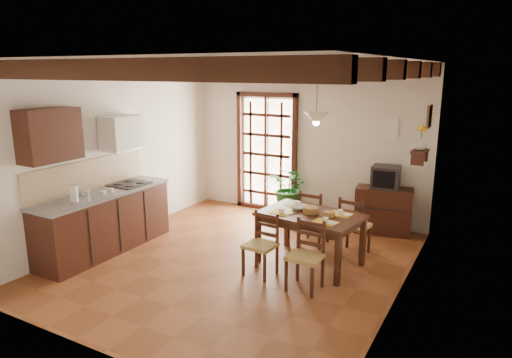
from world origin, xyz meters
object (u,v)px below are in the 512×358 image
Objects in this scene: potted_plant at (290,189)px; chair_far_right at (354,236)px; chair_near_left at (261,256)px; chair_far_left at (313,227)px; pendant_lamp at (316,117)px; dining_table at (310,220)px; crt_tv at (386,177)px; kitchen_counter at (105,221)px; sideboard at (383,211)px; chair_near_right at (305,268)px.

chair_far_right is at bearing -34.18° from potted_plant.
chair_far_left is at bearing 86.16° from chair_near_left.
pendant_lamp is (-0.44, -0.55, 1.80)m from chair_far_right.
dining_table is 0.87m from chair_near_left.
crt_tv is (1.03, 2.42, 0.70)m from chair_near_left.
kitchen_counter is 4.85× the size of crt_tv.
chair_far_left is 1.34m from sideboard.
kitchen_counter is 2.66× the size of pendant_lamp.
dining_table is 0.87m from chair_far_right.
chair_near_left is 0.97× the size of chair_near_right.
dining_table is at bearing -90.00° from pendant_lamp.
potted_plant reaches higher than kitchen_counter.
pendant_lamp reaches higher than chair_near_left.
kitchen_counter reaches higher than chair_far_left.
pendant_lamp reaches higher than kitchen_counter.
pendant_lamp is at bearing 63.83° from chair_near_left.
chair_far_left is 1.89× the size of crt_tv.
chair_far_right is 1.87m from potted_plant.
kitchen_counter is 2.46× the size of sideboard.
chair_far_left reaches higher than chair_near_left.
chair_near_right is 0.96× the size of sideboard.
chair_far_right is at bearing 175.39° from chair_far_left.
chair_near_left is at bearing 174.04° from chair_near_right.
crt_tv reaches higher than sideboard.
dining_table is 1.67× the size of chair_far_right.
dining_table is at bearing 60.15° from chair_near_left.
chair_near_right is 2.55m from sideboard.
chair_far_right is 1.93m from pendant_lamp.
potted_plant is at bearing 124.50° from pendant_lamp.
chair_near_left is 1.56m from chair_far_right.
chair_far_right is at bearing 60.15° from chair_near_left.
chair_near_right is 1.04× the size of pendant_lamp.
potted_plant is (-0.65, 2.33, 0.30)m from chair_near_left.
chair_far_right is 1.33m from crt_tv.
chair_near_left is 0.69m from chair_near_right.
kitchen_counter is 3.28m from potted_plant.
dining_table is 0.69× the size of potted_plant.
dining_table is 1.69× the size of chair_far_left.
chair_near_left is 1.41m from chair_far_left.
chair_near_left is 2.73m from crt_tv.
crt_tv is (3.49, 2.82, 0.49)m from kitchen_counter.
chair_far_right is 0.97× the size of sideboard.
chair_near_right is (0.24, -0.74, -0.37)m from dining_table.
chair_near_right is at bearing -3.73° from chair_near_left.
sideboard is at bearing 79.41° from dining_table.
kitchen_counter reaches higher than crt_tv.
potted_plant is (1.81, 2.73, 0.10)m from kitchen_counter.
chair_near_right is at bearing 5.48° from kitchen_counter.
crt_tv is at bearing -99.18° from sideboard.
kitchen_counter is 2.66× the size of chair_near_left.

